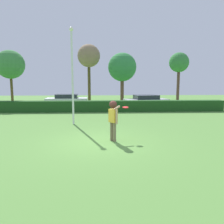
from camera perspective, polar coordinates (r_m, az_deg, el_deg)
The scene contains 11 objects.
ground_plane at distance 9.66m, azimuth -3.23°, elevation -7.77°, with size 60.00×60.00×0.00m, color #5A8F3F.
person at distance 9.59m, azimuth 0.32°, elevation -0.90°, with size 0.56×0.81×1.79m.
frisbee at distance 10.02m, azimuth 3.49°, elevation 1.22°, with size 0.27×0.27×0.06m.
lamppost at distance 13.46m, azimuth -10.22°, elevation 10.22°, with size 0.24×0.24×5.70m.
hedge_row at distance 18.89m, azimuth -2.98°, elevation 1.53°, with size 21.18×0.90×0.93m, color #1D481B.
parked_car_white at distance 23.22m, azimuth -11.59°, elevation 3.17°, with size 4.27×1.95×1.25m.
parked_car_silver at distance 21.69m, azimuth 8.79°, elevation 2.90°, with size 4.42×2.36×1.25m.
maple_tree at distance 29.63m, azimuth 16.92°, elevation 11.98°, with size 2.46×2.46×6.12m.
willow_tree at distance 26.17m, azimuth -6.01°, elevation 14.06°, with size 2.59×2.59×6.73m.
oak_tree at distance 26.16m, azimuth 2.66°, elevation 11.43°, with size 3.29×3.29×5.81m.
birch_tree at distance 24.79m, azimuth -24.81°, elevation 11.03°, with size 2.85×2.85×5.65m.
Camera 1 is at (0.11, -9.29, 2.66)m, focal length 35.40 mm.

